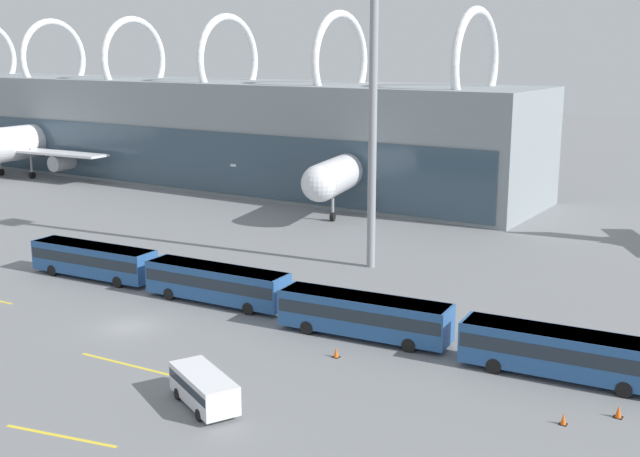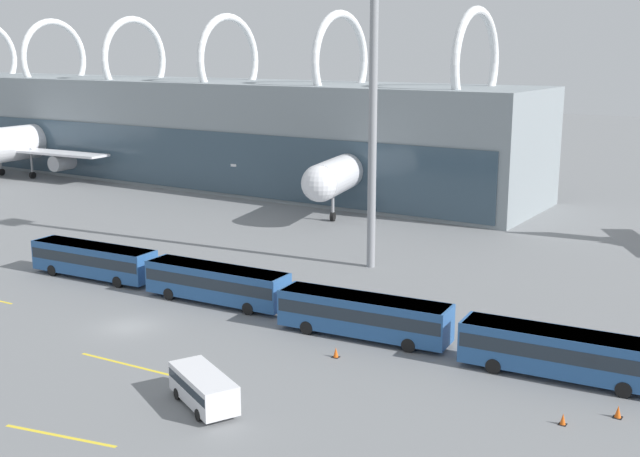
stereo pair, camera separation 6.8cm
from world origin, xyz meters
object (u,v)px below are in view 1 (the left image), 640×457
shuttle_bus_2 (364,313)px  floodlight_mast (374,54)px  traffic_cone_1 (563,419)px  airliner_at_gate_far (359,165)px  shuttle_bus_3 (562,351)px  airliner_at_gate_near (8,144)px  shuttle_bus_0 (94,259)px  traffic_cone_0 (336,352)px  traffic_cone_2 (618,412)px  shuttle_bus_1 (217,282)px  service_van_foreground (204,387)px

shuttle_bus_2 → floodlight_mast: bearing=111.7°
shuttle_bus_2 → traffic_cone_1: bearing=-26.3°
airliner_at_gate_far → shuttle_bus_3: 58.52m
airliner_at_gate_near → floodlight_mast: size_ratio=1.27×
airliner_at_gate_far → traffic_cone_1: airliner_at_gate_far is taller
shuttle_bus_0 → shuttle_bus_3: same height
airliner_at_gate_far → traffic_cone_0: airliner_at_gate_far is taller
airliner_at_gate_near → traffic_cone_0: (84.37, -37.45, -5.08)m
traffic_cone_2 → shuttle_bus_1: bearing=172.9°
shuttle_bus_3 → service_van_foreground: (-16.31, -15.31, -0.61)m
shuttle_bus_1 → shuttle_bus_0: bearing=177.8°
airliner_at_gate_near → shuttle_bus_0: 64.88m
shuttle_bus_3 → shuttle_bus_0: bearing=175.2°
airliner_at_gate_near → shuttle_bus_0: airliner_at_gate_near is taller
shuttle_bus_2 → shuttle_bus_0: bearing=173.8°
shuttle_bus_0 → floodlight_mast: (19.30, 16.90, 18.11)m
floodlight_mast → traffic_cone_1: floodlight_mast is taller
traffic_cone_1 → floodlight_mast: bearing=137.3°
airliner_at_gate_far → traffic_cone_2: airliner_at_gate_far is taller
airliner_at_gate_far → shuttle_bus_3: bearing=29.6°
shuttle_bus_3 → traffic_cone_1: bearing=-77.5°
shuttle_bus_1 → service_van_foreground: size_ratio=2.15×
airliner_at_gate_far → shuttle_bus_2: bearing=17.4°
traffic_cone_1 → shuttle_bus_0: bearing=172.0°
shuttle_bus_2 → traffic_cone_0: 4.60m
service_van_foreground → traffic_cone_1: bearing=52.4°
shuttle_bus_0 → shuttle_bus_2: 28.21m
shuttle_bus_0 → traffic_cone_2: bearing=-8.7°
service_van_foreground → airliner_at_gate_near: bearing=176.1°
traffic_cone_0 → airliner_at_gate_near: bearing=156.1°
traffic_cone_1 → shuttle_bus_2: bearing=159.5°
airliner_at_gate_far → shuttle_bus_2: size_ratio=2.82×
airliner_at_gate_near → shuttle_bus_3: size_ratio=3.12×
shuttle_bus_1 → floodlight_mast: bearing=69.0°
traffic_cone_0 → traffic_cone_1: (15.79, -1.68, -0.02)m
airliner_at_gate_near → floodlight_mast: floodlight_mast is taller
shuttle_bus_3 → floodlight_mast: bearing=138.9°
shuttle_bus_0 → traffic_cone_2: shuttle_bus_0 is taller
shuttle_bus_1 → airliner_at_gate_far: bearing=101.1°
airliner_at_gate_far → traffic_cone_2: (43.83, -46.96, -4.99)m
floodlight_mast → shuttle_bus_0: bearing=-138.8°
traffic_cone_1 → traffic_cone_2: (2.37, 2.54, 0.03)m
shuttle_bus_1 → traffic_cone_2: size_ratio=17.77×
shuttle_bus_1 → traffic_cone_1: shuttle_bus_1 is taller
traffic_cone_0 → floodlight_mast: bearing=113.3°
shuttle_bus_0 → traffic_cone_1: size_ratio=19.49×
shuttle_bus_1 → shuttle_bus_3: bearing=-3.9°
traffic_cone_1 → airliner_at_gate_near: bearing=158.7°
airliner_at_gate_far → traffic_cone_1: size_ratio=55.19×
airliner_at_gate_near → service_van_foreground: 94.98m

